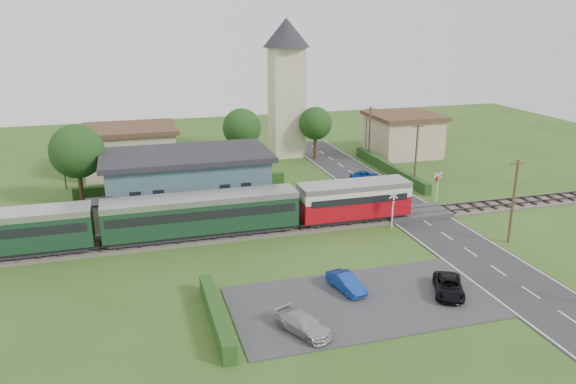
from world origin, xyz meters
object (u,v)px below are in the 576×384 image
object	(u,v)px
church_tower	(286,78)
house_west	(130,149)
crossing_signal_near	(393,205)
car_on_road	(365,175)
car_park_blue	(346,282)
pedestrian_far	(142,217)
station_building	(187,179)
car_park_dark	(449,286)
pedestrian_near	(275,203)
house_east	(403,134)
car_park_silver	(304,324)
equipment_hut	(100,215)
train	(163,217)
crossing_signal_far	(438,183)

from	to	relation	value
church_tower	house_west	world-z (taller)	church_tower
crossing_signal_near	car_on_road	distance (m)	14.86
car_park_blue	pedestrian_far	world-z (taller)	pedestrian_far
station_building	car_park_dark	xyz separation A→B (m)	(14.50, -23.64, -2.06)
car_park_dark	pedestrian_near	bearing A→B (deg)	137.65
house_west	car_on_road	world-z (taller)	house_west
house_east	car_park_dark	bearing A→B (deg)	-112.92
car_park_blue	car_park_silver	xyz separation A→B (m)	(-4.39, -4.25, -0.01)
church_tower	car_on_road	xyz separation A→B (m)	(5.13, -14.10, -9.61)
pedestrian_far	equipment_hut	bearing A→B (deg)	78.92
car_park_blue	pedestrian_far	xyz separation A→B (m)	(-12.72, 15.32, 0.67)
station_building	car_park_dark	size ratio (longest dim) A/B	4.05
station_building	church_tower	xyz separation A→B (m)	(15.00, 17.01, 7.53)
equipment_hut	train	distance (m)	5.94
crossing_signal_near	car_park_dark	bearing A→B (deg)	-98.82
train	pedestrian_near	bearing A→B (deg)	17.20
train	car_on_road	xyz separation A→B (m)	(23.15, 11.90, -1.56)
station_building	church_tower	size ratio (longest dim) A/B	0.91
station_building	pedestrian_near	world-z (taller)	station_building
car_park_blue	crossing_signal_far	bearing A→B (deg)	31.32
equipment_hut	car_park_dark	world-z (taller)	equipment_hut
house_east	car_on_road	size ratio (longest dim) A/B	2.65
equipment_hut	pedestrian_far	xyz separation A→B (m)	(3.40, -0.13, -0.43)
house_west	crossing_signal_near	world-z (taller)	house_west
car_park_silver	pedestrian_near	bearing A→B (deg)	52.98
house_west	house_east	bearing A→B (deg)	-1.64
car_park_blue	pedestrian_far	bearing A→B (deg)	117.60
equipment_hut	car_park_silver	bearing A→B (deg)	-59.23
station_building	house_west	bearing A→B (deg)	109.65
car_park_dark	car_park_silver	bearing A→B (deg)	-144.44
train	car_park_silver	xyz separation A→B (m)	(6.75, -16.50, -1.54)
pedestrian_near	equipment_hut	bearing A→B (deg)	-15.64
house_east	car_park_blue	world-z (taller)	house_east
house_east	equipment_hut	bearing A→B (deg)	-153.68
crossing_signal_far	car_park_blue	world-z (taller)	crossing_signal_far
crossing_signal_near	car_park_dark	distance (m)	12.48
church_tower	crossing_signal_near	world-z (taller)	church_tower
church_tower	house_west	xyz separation A→B (m)	(-20.00, -3.00, -7.43)
car_park_blue	house_east	bearing A→B (deg)	45.34
station_building	pedestrian_near	xyz separation A→B (m)	(7.34, -5.79, -1.34)
church_tower	house_west	bearing A→B (deg)	-171.47
equipment_hut	car_on_road	xyz separation A→B (m)	(28.13, 8.70, -1.13)
equipment_hut	church_tower	bearing A→B (deg)	44.75
church_tower	car_park_silver	distance (m)	45.00
church_tower	house_east	xyz separation A→B (m)	(15.00, -4.00, -7.43)
church_tower	car_park_dark	bearing A→B (deg)	-90.70
church_tower	pedestrian_far	size ratio (longest dim) A/B	10.12
house_west	pedestrian_far	size ratio (longest dim) A/B	6.21
church_tower	crossing_signal_far	world-z (taller)	church_tower
equipment_hut	crossing_signal_far	size ratio (longest dim) A/B	0.78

